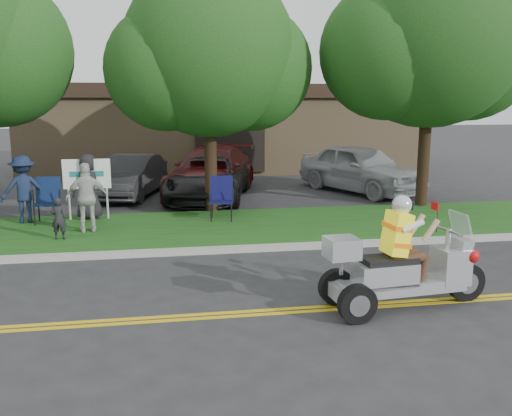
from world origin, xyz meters
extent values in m
plane|color=#28282B|center=(0.00, 0.00, 0.00)|extent=(120.00, 120.00, 0.00)
cube|color=gold|center=(0.00, -0.58, 0.01)|extent=(60.00, 0.10, 0.01)
cube|color=gold|center=(0.00, -0.42, 0.01)|extent=(60.00, 0.10, 0.01)
cube|color=#A8A89E|center=(0.00, 3.05, 0.06)|extent=(60.00, 0.25, 0.12)
cube|color=#184612|center=(0.00, 5.20, 0.06)|extent=(60.00, 4.00, 0.10)
cube|color=#9E7F5B|center=(2.00, 19.00, 2.00)|extent=(18.00, 8.00, 4.00)
cube|color=black|center=(2.00, 14.95, 3.70)|extent=(18.00, 0.30, 0.60)
cylinder|color=#332114|center=(0.50, 7.20, 2.10)|extent=(0.36, 0.36, 4.20)
sphere|color=#144615|center=(0.50, 7.20, 4.65)|extent=(4.80, 4.80, 4.80)
sphere|color=#144615|center=(1.70, 7.50, 4.20)|extent=(3.60, 3.60, 3.60)
sphere|color=#144615|center=(-0.70, 7.00, 4.12)|extent=(3.36, 3.36, 3.36)
cylinder|color=#332114|center=(7.00, 7.00, 2.38)|extent=(0.36, 0.36, 4.76)
sphere|color=#144615|center=(7.00, 7.00, 5.27)|extent=(5.60, 5.60, 5.60)
sphere|color=#144615|center=(8.40, 7.30, 4.76)|extent=(4.20, 4.20, 4.20)
sphere|color=#144615|center=(5.60, 6.80, 4.68)|extent=(3.92, 3.92, 3.92)
cylinder|color=silver|center=(-3.40, 6.60, 0.55)|extent=(0.06, 0.06, 1.10)
cylinder|color=silver|center=(-2.40, 6.60, 0.55)|extent=(0.06, 0.06, 1.10)
cube|color=white|center=(-2.90, 6.60, 1.35)|extent=(1.25, 0.06, 0.80)
cylinder|color=black|center=(4.09, -0.54, 0.32)|extent=(0.66, 0.21, 0.65)
cylinder|color=black|center=(1.98, -1.13, 0.30)|extent=(0.62, 0.22, 0.60)
cylinder|color=black|center=(1.91, -0.36, 0.30)|extent=(0.62, 0.22, 0.60)
cube|color=silver|center=(2.91, -0.65, 0.37)|extent=(2.09, 0.69, 0.19)
cube|color=silver|center=(2.59, -0.68, 0.59)|extent=(1.01, 0.59, 0.38)
cube|color=black|center=(2.64, -0.67, 0.82)|extent=(0.90, 0.53, 0.11)
cube|color=silver|center=(3.77, -0.57, 0.65)|extent=(0.53, 0.56, 0.59)
cube|color=silver|center=(3.92, -0.55, 1.27)|extent=(0.25, 0.51, 0.53)
cube|color=silver|center=(1.84, -0.75, 1.08)|extent=(0.53, 0.50, 0.32)
sphere|color=#B20C0F|center=(4.03, -0.69, 0.84)|extent=(0.24, 0.24, 0.24)
cube|color=#FFF31A|center=(2.76, -0.66, 1.25)|extent=(0.41, 0.46, 0.70)
sphere|color=silver|center=(2.82, -0.66, 1.70)|extent=(0.31, 0.31, 0.31)
cylinder|color=black|center=(-4.19, 6.01, 0.36)|extent=(0.03, 0.03, 0.50)
cylinder|color=black|center=(-3.64, 6.01, 0.36)|extent=(0.03, 0.03, 0.50)
cylinder|color=black|center=(-4.18, 6.52, 0.36)|extent=(0.03, 0.03, 0.50)
cylinder|color=black|center=(-3.63, 6.51, 0.36)|extent=(0.03, 0.03, 0.50)
cube|color=#0E1E43|center=(-3.91, 6.26, 0.62)|extent=(0.64, 0.58, 0.05)
cube|color=#0E1E43|center=(-3.91, 6.54, 0.96)|extent=(0.63, 0.19, 0.68)
cylinder|color=black|center=(0.36, 5.67, 0.35)|extent=(0.03, 0.03, 0.49)
cylinder|color=black|center=(0.90, 5.59, 0.35)|extent=(0.03, 0.03, 0.49)
cylinder|color=black|center=(0.43, 6.15, 0.35)|extent=(0.03, 0.03, 0.49)
cylinder|color=black|center=(0.96, 6.08, 0.35)|extent=(0.03, 0.03, 0.49)
cube|color=#0E0F43|center=(0.66, 5.87, 0.61)|extent=(0.69, 0.64, 0.04)
cube|color=#0E0F43|center=(0.70, 6.14, 0.94)|extent=(0.64, 0.27, 0.67)
imported|color=beige|center=(-2.71, 5.11, 0.96)|extent=(1.06, 0.58, 1.71)
imported|color=#182342|center=(-4.51, 6.48, 1.00)|extent=(1.31, 1.00, 1.79)
imported|color=black|center=(-2.88, 6.62, 1.00)|extent=(0.93, 0.65, 1.79)
imported|color=black|center=(-3.29, 4.44, 0.60)|extent=(0.37, 0.25, 0.99)
imported|color=#29292B|center=(-2.00, 10.57, 0.72)|extent=(2.56, 4.62, 1.44)
imported|color=black|center=(0.60, 9.50, 0.71)|extent=(3.47, 5.53, 1.43)
imported|color=#511213|center=(0.80, 10.48, 0.83)|extent=(4.05, 6.15, 1.66)
imported|color=#999A9F|center=(6.18, 10.20, 0.87)|extent=(3.94, 5.53, 1.75)
camera|label=1|loc=(-0.79, -8.44, 3.31)|focal=38.00mm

